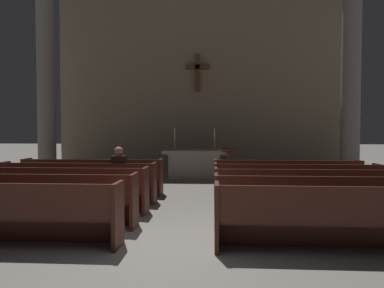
% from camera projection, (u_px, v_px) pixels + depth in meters
% --- Properties ---
extents(ground_plane, '(80.00, 80.00, 0.00)m').
position_uv_depth(ground_plane, '(167.00, 248.00, 5.05)').
color(ground_plane, gray).
extents(pew_left_row_2, '(3.70, 0.50, 0.95)m').
position_uv_depth(pew_left_row_2, '(32.00, 199.00, 6.17)').
color(pew_left_row_2, '#4C2319').
rests_on(pew_left_row_2, ground).
extents(pew_left_row_3, '(3.70, 0.50, 0.95)m').
position_uv_depth(pew_left_row_3, '(58.00, 190.00, 7.20)').
color(pew_left_row_3, '#4C2319').
rests_on(pew_left_row_3, ground).
extents(pew_left_row_4, '(3.70, 0.50, 0.95)m').
position_uv_depth(pew_left_row_4, '(78.00, 182.00, 8.23)').
color(pew_left_row_4, '#4C2319').
rests_on(pew_left_row_4, ground).
extents(pew_left_row_5, '(3.70, 0.50, 0.95)m').
position_uv_depth(pew_left_row_5, '(93.00, 177.00, 9.26)').
color(pew_left_row_5, '#4C2319').
rests_on(pew_left_row_5, ground).
extents(pew_right_row_1, '(3.70, 0.50, 0.95)m').
position_uv_depth(pew_right_row_1, '(348.00, 218.00, 4.83)').
color(pew_right_row_1, '#4C2319').
rests_on(pew_right_row_1, ground).
extents(pew_right_row_2, '(3.70, 0.50, 0.95)m').
position_uv_depth(pew_right_row_2, '(325.00, 203.00, 5.86)').
color(pew_right_row_2, '#4C2319').
rests_on(pew_right_row_2, ground).
extents(pew_right_row_3, '(3.70, 0.50, 0.95)m').
position_uv_depth(pew_right_row_3, '(308.00, 192.00, 6.89)').
color(pew_right_row_3, '#4C2319').
rests_on(pew_right_row_3, ground).
extents(pew_right_row_4, '(3.70, 0.50, 0.95)m').
position_uv_depth(pew_right_row_4, '(296.00, 184.00, 7.92)').
color(pew_right_row_4, '#4C2319').
rests_on(pew_right_row_4, ground).
extents(pew_right_row_5, '(3.70, 0.50, 0.95)m').
position_uv_depth(pew_right_row_5, '(286.00, 178.00, 8.95)').
color(pew_right_row_5, '#4C2319').
rests_on(pew_right_row_5, ground).
extents(column_left_second, '(0.94, 0.94, 6.79)m').
position_uv_depth(column_left_second, '(46.00, 85.00, 12.48)').
color(column_left_second, gray).
rests_on(column_left_second, ground).
extents(column_right_second, '(0.94, 0.94, 6.79)m').
position_uv_depth(column_right_second, '(351.00, 83.00, 11.83)').
color(column_right_second, gray).
rests_on(column_right_second, ground).
extents(altar, '(2.20, 0.90, 1.01)m').
position_uv_depth(altar, '(194.00, 164.00, 12.30)').
color(altar, '#A8A399').
rests_on(altar, ground).
extents(candlestick_left, '(0.16, 0.16, 0.78)m').
position_uv_depth(candlestick_left, '(175.00, 143.00, 12.31)').
color(candlestick_left, '#B79338').
rests_on(candlestick_left, altar).
extents(candlestick_right, '(0.16, 0.16, 0.78)m').
position_uv_depth(candlestick_right, '(214.00, 143.00, 12.23)').
color(candlestick_right, '#B79338').
rests_on(candlestick_right, altar).
extents(apse_with_cross, '(11.61, 0.43, 7.40)m').
position_uv_depth(apse_with_cross, '(198.00, 83.00, 14.55)').
color(apse_with_cross, gray).
rests_on(apse_with_cross, ground).
extents(lectern, '(0.44, 0.36, 1.15)m').
position_uv_depth(lectern, '(229.00, 167.00, 11.03)').
color(lectern, '#4C2319').
rests_on(lectern, ground).
extents(lone_worshipper, '(0.32, 0.43, 1.32)m').
position_uv_depth(lone_worshipper, '(120.00, 173.00, 8.20)').
color(lone_worshipper, '#26262B').
rests_on(lone_worshipper, ground).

